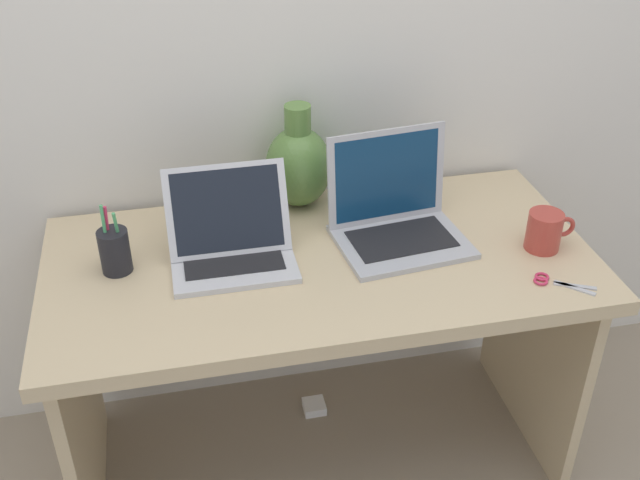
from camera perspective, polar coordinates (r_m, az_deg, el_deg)
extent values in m
plane|color=gray|center=(2.41, 0.00, -15.70)|extent=(6.00, 6.00, 0.00)
cube|color=silver|center=(2.06, -2.33, 15.76)|extent=(4.40, 0.04, 2.40)
cube|color=#D1B78C|center=(1.94, 0.00, -1.74)|extent=(1.39, 0.68, 0.04)
cube|color=#D1B78C|center=(2.16, -17.56, -11.70)|extent=(0.03, 0.58, 0.68)
cube|color=#D1B78C|center=(2.36, 15.84, -7.05)|extent=(0.03, 0.58, 0.68)
cube|color=silver|center=(1.91, -6.52, -1.63)|extent=(0.30, 0.24, 0.01)
cube|color=black|center=(1.90, -6.53, -1.41)|extent=(0.24, 0.14, 0.00)
cube|color=silver|center=(1.90, -6.96, 2.24)|extent=(0.30, 0.11, 0.21)
cube|color=black|center=(1.90, -6.96, 2.24)|extent=(0.27, 0.10, 0.19)
cube|color=#B2B2B7|center=(1.98, 6.11, -0.12)|extent=(0.35, 0.29, 0.01)
cube|color=black|center=(1.98, 6.13, 0.09)|extent=(0.28, 0.18, 0.00)
cube|color=#B2B2B7|center=(2.01, 5.01, 4.81)|extent=(0.33, 0.07, 0.26)
cube|color=navy|center=(2.01, 5.01, 4.81)|extent=(0.29, 0.06, 0.22)
ellipsoid|color=#5B843D|center=(2.11, -1.63, 5.51)|extent=(0.18, 0.18, 0.23)
cylinder|color=#5B843D|center=(2.05, -1.69, 9.05)|extent=(0.07, 0.07, 0.08)
cylinder|color=#B23D33|center=(2.02, 16.44, 0.65)|extent=(0.09, 0.09, 0.10)
torus|color=#B23D33|center=(2.04, 17.87, 0.95)|extent=(0.06, 0.01, 0.06)
cylinder|color=black|center=(1.91, -15.13, -0.82)|extent=(0.07, 0.07, 0.11)
cylinder|color=#D83359|center=(1.90, -15.60, 0.55)|extent=(0.01, 0.01, 0.14)
cylinder|color=#4CA566|center=(1.89, -15.80, 0.46)|extent=(0.01, 0.02, 0.15)
cylinder|color=#4CA566|center=(1.88, -14.88, 0.38)|extent=(0.01, 0.04, 0.14)
cube|color=#B7B7BC|center=(1.92, 18.57, -3.29)|extent=(0.10, 0.05, 0.00)
cube|color=#B7B7BC|center=(1.91, 18.54, -3.43)|extent=(0.08, 0.08, 0.00)
torus|color=#D83359|center=(1.91, 16.22, -2.97)|extent=(0.03, 0.04, 0.01)
torus|color=#D83359|center=(1.92, 16.31, -2.66)|extent=(0.03, 0.04, 0.01)
cube|color=white|center=(2.52, -0.44, -12.37)|extent=(0.07, 0.07, 0.03)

